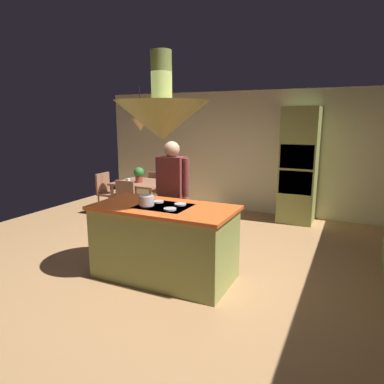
{
  "coord_description": "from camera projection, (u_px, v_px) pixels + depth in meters",
  "views": [
    {
      "loc": [
        2.08,
        -3.78,
        1.97
      ],
      "look_at": [
        0.1,
        0.4,
        1.0
      ],
      "focal_mm": 32.56,
      "sensor_mm": 36.0,
      "label": 1
    }
  ],
  "objects": [
    {
      "name": "pendant_light_over_table",
      "position": [
        140.0,
        125.0,
        6.63
      ],
      "size": [
        0.32,
        0.32,
        0.82
      ],
      "color": "#E0B266"
    },
    {
      "name": "range_hood",
      "position": [
        162.0,
        118.0,
        4.04
      ],
      "size": [
        1.1,
        1.1,
        1.0
      ],
      "color": "#8C934C"
    },
    {
      "name": "potted_plant_on_table",
      "position": [
        139.0,
        174.0,
        6.76
      ],
      "size": [
        0.2,
        0.2,
        0.3
      ],
      "color": "#99382D",
      "rests_on": "dining_table"
    },
    {
      "name": "cup_on_table",
      "position": [
        128.0,
        181.0,
        6.72
      ],
      "size": [
        0.07,
        0.07,
        0.09
      ],
      "primitive_type": "cylinder",
      "color": "white",
      "rests_on": "dining_table"
    },
    {
      "name": "dining_table",
      "position": [
        142.0,
        187.0,
        6.88
      ],
      "size": [
        1.0,
        0.89,
        0.76
      ],
      "color": "#99664B",
      "rests_on": "ground"
    },
    {
      "name": "ground",
      "position": [
        172.0,
        270.0,
        4.62
      ],
      "size": [
        8.16,
        8.16,
        0.0
      ],
      "primitive_type": "plane",
      "color": "#AD7F51"
    },
    {
      "name": "chair_by_back_wall",
      "position": [
        160.0,
        188.0,
        7.5
      ],
      "size": [
        0.4,
        0.4,
        0.87
      ],
      "rotation": [
        0.0,
        0.0,
        3.14
      ],
      "color": "#99664B",
      "rests_on": "ground"
    },
    {
      "name": "chair_at_corner",
      "position": [
        107.0,
        191.0,
        7.28
      ],
      "size": [
        0.4,
        0.4,
        0.87
      ],
      "rotation": [
        0.0,
        0.0,
        1.57
      ],
      "color": "#99664B",
      "rests_on": "ground"
    },
    {
      "name": "kitchen_island",
      "position": [
        164.0,
        242.0,
        4.35
      ],
      "size": [
        1.76,
        0.9,
        0.95
      ],
      "color": "#8C934C",
      "rests_on": "ground"
    },
    {
      "name": "chair_facing_island",
      "position": [
        122.0,
        201.0,
        6.32
      ],
      "size": [
        0.4,
        0.4,
        0.87
      ],
      "color": "#99664B",
      "rests_on": "ground"
    },
    {
      "name": "wall_back",
      "position": [
        249.0,
        152.0,
        7.41
      ],
      "size": [
        6.8,
        0.1,
        2.55
      ],
      "primitive_type": "cube",
      "color": "beige",
      "rests_on": "ground"
    },
    {
      "name": "cooking_pot_on_cooktop",
      "position": [
        147.0,
        201.0,
        4.19
      ],
      "size": [
        0.18,
        0.18,
        0.12
      ],
      "primitive_type": "cylinder",
      "color": "#B2B2B7",
      "rests_on": "kitchen_island"
    },
    {
      "name": "person_at_island",
      "position": [
        172.0,
        191.0,
        5.0
      ],
      "size": [
        0.53,
        0.22,
        1.67
      ],
      "color": "tan",
      "rests_on": "ground"
    },
    {
      "name": "oven_tower",
      "position": [
        299.0,
        166.0,
        6.63
      ],
      "size": [
        0.66,
        0.62,
        2.2
      ],
      "color": "#8C934C",
      "rests_on": "ground"
    }
  ]
}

